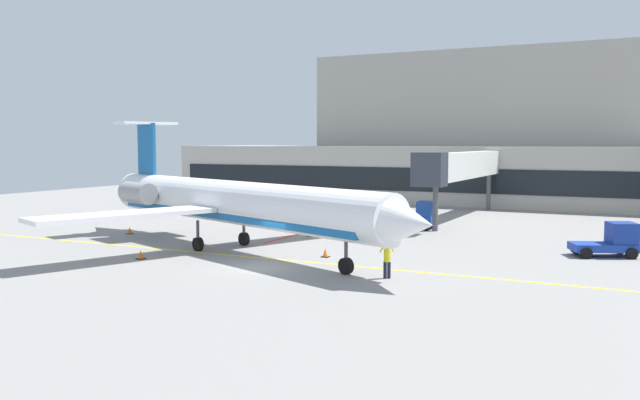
{
  "coord_description": "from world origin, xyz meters",
  "views": [
    {
      "loc": [
        19.99,
        -32.24,
        7.09
      ],
      "look_at": [
        -1.43,
        10.33,
        3.0
      ],
      "focal_mm": 37.92,
      "sensor_mm": 36.0,
      "label": 1
    }
  ],
  "objects_px": {
    "regional_jet": "(228,202)",
    "marshaller": "(387,259)",
    "belt_loader": "(612,241)",
    "baggage_tug": "(419,216)",
    "fuel_tank": "(271,199)",
    "pushback_tractor": "(306,210)"
  },
  "relations": [
    {
      "from": "pushback_tractor",
      "to": "marshaller",
      "type": "height_order",
      "value": "pushback_tractor"
    },
    {
      "from": "pushback_tractor",
      "to": "fuel_tank",
      "type": "distance_m",
      "value": 9.59
    },
    {
      "from": "baggage_tug",
      "to": "belt_loader",
      "type": "height_order",
      "value": "baggage_tug"
    },
    {
      "from": "regional_jet",
      "to": "fuel_tank",
      "type": "bearing_deg",
      "value": 114.69
    },
    {
      "from": "baggage_tug",
      "to": "pushback_tractor",
      "type": "xyz_separation_m",
      "value": [
        -11.16,
        1.13,
        -0.05
      ]
    },
    {
      "from": "baggage_tug",
      "to": "pushback_tractor",
      "type": "height_order",
      "value": "baggage_tug"
    },
    {
      "from": "marshaller",
      "to": "baggage_tug",
      "type": "bearing_deg",
      "value": 103.79
    },
    {
      "from": "baggage_tug",
      "to": "belt_loader",
      "type": "bearing_deg",
      "value": -26.91
    },
    {
      "from": "belt_loader",
      "to": "marshaller",
      "type": "height_order",
      "value": "belt_loader"
    },
    {
      "from": "regional_jet",
      "to": "baggage_tug",
      "type": "distance_m",
      "value": 17.98
    },
    {
      "from": "baggage_tug",
      "to": "belt_loader",
      "type": "xyz_separation_m",
      "value": [
        15.0,
        -7.62,
        -0.04
      ]
    },
    {
      "from": "belt_loader",
      "to": "fuel_tank",
      "type": "bearing_deg",
      "value": 156.05
    },
    {
      "from": "regional_jet",
      "to": "belt_loader",
      "type": "height_order",
      "value": "regional_jet"
    },
    {
      "from": "regional_jet",
      "to": "belt_loader",
      "type": "bearing_deg",
      "value": 20.36
    },
    {
      "from": "baggage_tug",
      "to": "marshaller",
      "type": "height_order",
      "value": "baggage_tug"
    },
    {
      "from": "belt_loader",
      "to": "regional_jet",
      "type": "bearing_deg",
      "value": -159.64
    },
    {
      "from": "regional_jet",
      "to": "fuel_tank",
      "type": "distance_m",
      "value": 25.77
    },
    {
      "from": "baggage_tug",
      "to": "pushback_tractor",
      "type": "relative_size",
      "value": 0.73
    },
    {
      "from": "regional_jet",
      "to": "belt_loader",
      "type": "relative_size",
      "value": 7.47
    },
    {
      "from": "regional_jet",
      "to": "marshaller",
      "type": "bearing_deg",
      "value": -18.07
    },
    {
      "from": "baggage_tug",
      "to": "marshaller",
      "type": "distance_m",
      "value": 20.83
    },
    {
      "from": "baggage_tug",
      "to": "fuel_tank",
      "type": "relative_size",
      "value": 0.48
    }
  ]
}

